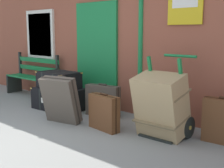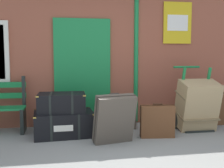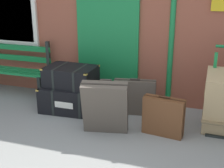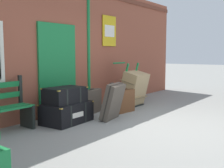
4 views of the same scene
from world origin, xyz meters
The scene contains 10 objects.
ground_plane centered at (0.00, 0.00, 0.00)m, with size 60.00×60.00×0.00m, color gray.
brick_facade centered at (-0.02, 2.60, 1.60)m, with size 10.40×0.35×3.20m.
steamer_trunk_base centered at (-0.81, 1.77, 0.21)m, with size 1.05×0.71×0.43m.
steamer_trunk_middle centered at (-0.84, 1.78, 0.58)m, with size 0.83×0.57×0.33m.
porters_trolley centered at (1.62, 1.84, 0.27)m, with size 0.71×0.67×1.18m.
large_brown_trunk centered at (1.62, 1.66, 0.48)m, with size 0.70×0.63×0.96m.
suitcase_cream centered at (2.39, 2.03, 0.31)m, with size 0.57×0.22×0.66m.
suitcase_tan centered at (0.76, 1.38, 0.28)m, with size 0.59×0.24×0.59m.
suitcase_olive centered at (0.19, 1.95, 0.28)m, with size 0.68×0.28×0.61m.
suitcase_slate centered at (-0.03, 1.16, 0.40)m, with size 0.69×0.50×0.81m.
Camera 4 is at (-4.80, -2.37, 1.44)m, focal length 44.77 mm.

